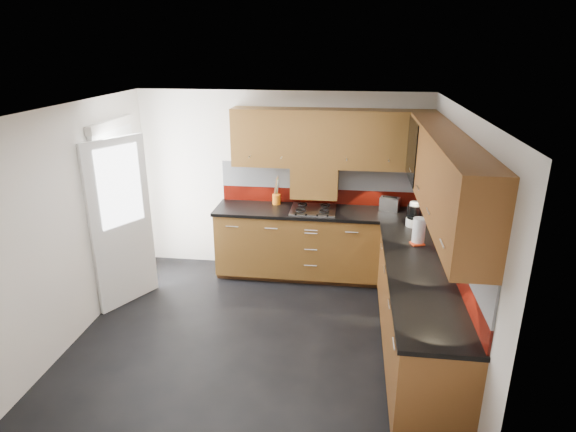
# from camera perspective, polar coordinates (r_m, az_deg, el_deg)

# --- Properties ---
(room) EXTENTS (4.00, 3.80, 2.64)m
(room) POSITION_cam_1_polar(r_m,az_deg,el_deg) (4.64, -3.94, 1.51)
(room) COLOR black
(base_cabinets) EXTENTS (2.70, 3.20, 0.95)m
(base_cabinets) POSITION_cam_1_polar(r_m,az_deg,el_deg) (5.63, 8.57, -6.98)
(base_cabinets) COLOR brown
(base_cabinets) RESTS_ON room
(countertop) EXTENTS (2.72, 3.22, 0.04)m
(countertop) POSITION_cam_1_polar(r_m,az_deg,el_deg) (5.42, 8.68, -2.48)
(countertop) COLOR black
(countertop) RESTS_ON base_cabinets
(backsplash) EXTENTS (2.70, 3.20, 0.54)m
(backsplash) POSITION_cam_1_polar(r_m,az_deg,el_deg) (5.54, 11.11, 1.07)
(backsplash) COLOR maroon
(backsplash) RESTS_ON countertop
(upper_cabinets) EXTENTS (2.50, 3.20, 0.72)m
(upper_cabinets) POSITION_cam_1_polar(r_m,az_deg,el_deg) (5.23, 11.13, 7.12)
(upper_cabinets) COLOR brown
(upper_cabinets) RESTS_ON room
(extractor_hood) EXTENTS (0.60, 0.33, 0.40)m
(extractor_hood) POSITION_cam_1_polar(r_m,az_deg,el_deg) (6.20, 3.17, 4.10)
(extractor_hood) COLOR brown
(extractor_hood) RESTS_ON room
(glass_cabinet) EXTENTS (0.32, 0.80, 0.66)m
(glass_cabinet) POSITION_cam_1_polar(r_m,az_deg,el_deg) (5.55, 15.99, 7.73)
(glass_cabinet) COLOR black
(glass_cabinet) RESTS_ON room
(back_door) EXTENTS (0.42, 1.19, 2.04)m
(back_door) POSITION_cam_1_polar(r_m,az_deg,el_deg) (6.04, -19.18, 0.12)
(back_door) COLOR white
(back_door) RESTS_ON room
(gas_hob) EXTENTS (0.57, 0.50, 0.04)m
(gas_hob) POSITION_cam_1_polar(r_m,az_deg,el_deg) (6.14, 2.99, 0.76)
(gas_hob) COLOR silver
(gas_hob) RESTS_ON countertop
(utensil_pot) EXTENTS (0.11, 0.11, 0.38)m
(utensil_pot) POSITION_cam_1_polar(r_m,az_deg,el_deg) (6.37, -1.38, 2.20)
(utensil_pot) COLOR #CC6713
(utensil_pot) RESTS_ON countertop
(toaster) EXTENTS (0.27, 0.20, 0.17)m
(toaster) POSITION_cam_1_polar(r_m,az_deg,el_deg) (6.28, 11.94, 1.43)
(toaster) COLOR silver
(toaster) RESTS_ON countertop
(food_processor) EXTENTS (0.18, 0.18, 0.29)m
(food_processor) POSITION_cam_1_polar(r_m,az_deg,el_deg) (5.77, 14.71, 0.10)
(food_processor) COLOR white
(food_processor) RESTS_ON countertop
(paper_towel) EXTENTS (0.15, 0.15, 0.28)m
(paper_towel) POSITION_cam_1_polar(r_m,az_deg,el_deg) (5.29, 15.23, -1.69)
(paper_towel) COLOR white
(paper_towel) RESTS_ON countertop
(orange_cloth) EXTENTS (0.16, 0.15, 0.01)m
(orange_cloth) POSITION_cam_1_polar(r_m,az_deg,el_deg) (5.30, 15.05, -3.17)
(orange_cloth) COLOR #FC471C
(orange_cloth) RESTS_ON countertop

